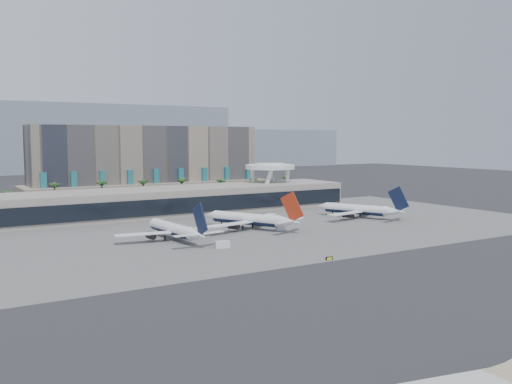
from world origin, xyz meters
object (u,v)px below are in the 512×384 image
service_vehicle_b (281,228)px  airliner_right (359,209)px  airliner_left (175,229)px  airliner_centre (250,219)px  taxiway_sign (329,259)px  service_vehicle_a (222,245)px

service_vehicle_b → airliner_right: bearing=35.4°
airliner_left → airliner_centre: airliner_centre is taller
taxiway_sign → service_vehicle_b: bearing=77.7°
service_vehicle_b → service_vehicle_a: bearing=-128.0°
airliner_left → service_vehicle_a: airliner_left is taller
service_vehicle_b → airliner_centre: bearing=156.7°
airliner_left → taxiway_sign: 59.37m
airliner_centre → service_vehicle_b: airliner_centre is taller
airliner_right → service_vehicle_b: 49.61m
airliner_centre → service_vehicle_a: airliner_centre is taller
airliner_left → airliner_centre: bearing=8.2°
airliner_right → service_vehicle_b: (-48.50, -10.03, -2.86)m
airliner_left → service_vehicle_a: 22.79m
service_vehicle_a → taxiway_sign: (17.49, -32.44, -0.62)m
airliner_centre → airliner_right: 56.96m
airliner_centre → airliner_right: airliner_centre is taller
airliner_centre → service_vehicle_a: (-27.34, -28.35, -2.80)m
airliner_right → taxiway_sign: size_ratio=17.58×
airliner_right → service_vehicle_a: bearing=176.6°
airliner_right → airliner_left: bearing=162.4°
service_vehicle_a → airliner_centre: bearing=60.1°
service_vehicle_b → airliner_left: bearing=-159.2°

